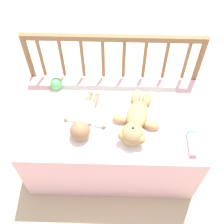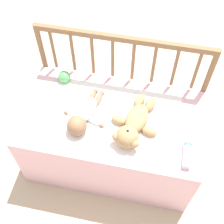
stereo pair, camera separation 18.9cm
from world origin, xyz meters
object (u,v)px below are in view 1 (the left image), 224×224
(baby_bottle, at_px, (192,141))
(toy_ball, at_px, (56,84))
(baby, at_px, (84,120))
(teddy_bear, at_px, (135,122))

(baby_bottle, xyz_separation_m, toy_ball, (-0.84, 0.40, 0.02))
(baby, distance_m, baby_bottle, 0.65)
(teddy_bear, distance_m, baby_bottle, 0.35)
(baby_bottle, relative_size, toy_ball, 2.15)
(baby, bearing_deg, baby_bottle, -10.39)
(baby, bearing_deg, toy_ball, 126.16)
(teddy_bear, relative_size, baby_bottle, 2.42)
(baby_bottle, bearing_deg, baby, 169.61)
(teddy_bear, bearing_deg, baby_bottle, -18.21)
(baby_bottle, height_order, toy_ball, toy_ball)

